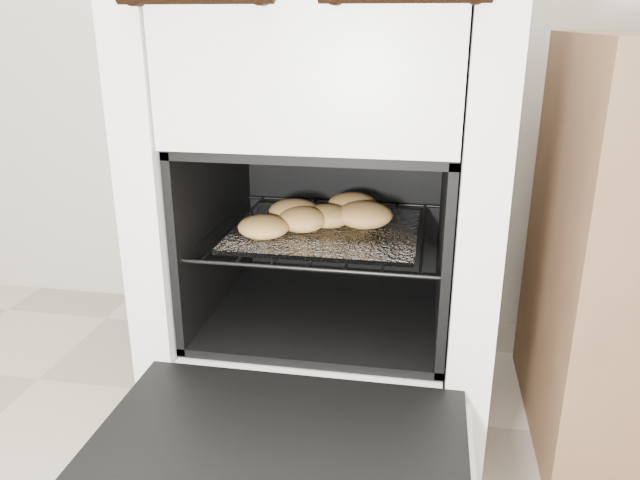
% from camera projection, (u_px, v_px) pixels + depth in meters
% --- Properties ---
extents(stove, '(0.67, 0.74, 1.02)m').
position_uv_depth(stove, '(333.00, 192.00, 1.37)').
color(stove, white).
rests_on(stove, ground).
extents(oven_door, '(0.60, 0.47, 0.04)m').
position_uv_depth(oven_door, '(273.00, 466.00, 0.94)').
color(oven_door, black).
rests_on(oven_door, stove).
extents(oven_rack, '(0.49, 0.47, 0.01)m').
position_uv_depth(oven_rack, '(327.00, 230.00, 1.32)').
color(oven_rack, black).
rests_on(oven_rack, stove).
extents(foil_sheet, '(0.38, 0.33, 0.01)m').
position_uv_depth(foil_sheet, '(326.00, 230.00, 1.30)').
color(foil_sheet, white).
rests_on(foil_sheet, oven_rack).
extents(baked_rolls, '(0.32, 0.31, 0.05)m').
position_uv_depth(baked_rolls, '(323.00, 215.00, 1.31)').
color(baked_rolls, tan).
rests_on(baked_rolls, foil_sheet).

